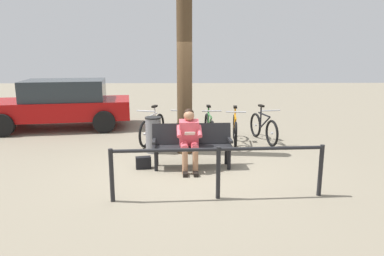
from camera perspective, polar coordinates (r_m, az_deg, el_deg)
ground_plane at (r=6.98m, az=-0.90°, el=-6.79°), size 40.00×40.00×0.00m
bench at (r=7.04m, az=-0.01°, el=-2.32°), size 1.62×0.56×0.87m
person_reading at (r=6.84m, az=-0.45°, el=-1.39°), size 0.50×0.78×1.20m
handbag at (r=7.07m, az=-7.95°, el=-5.62°), size 0.32×0.20×0.24m
tree_trunk at (r=7.82m, az=-1.24°, el=9.70°), size 0.34×0.34×3.86m
litter_bin at (r=8.11m, az=-6.33°, el=-1.09°), size 0.37×0.37×0.83m
bicycle_orange at (r=9.25m, az=11.57°, el=0.03°), size 0.52×1.66×0.94m
bicycle_blue at (r=8.93m, az=7.03°, el=-0.24°), size 0.48×1.68×0.94m
bicycle_black at (r=9.01m, az=2.85°, el=-0.06°), size 0.48×1.68×0.94m
bicycle_red at (r=9.05m, az=-1.29°, el=0.02°), size 0.55×1.65×0.94m
bicycle_green at (r=9.03m, az=-6.49°, el=-0.09°), size 0.61×1.63×0.94m
railing_fence at (r=5.48m, az=4.34°, el=-5.62°), size 3.37×0.25×0.85m
parked_car at (r=11.35m, az=-20.56°, el=3.86°), size 4.44×2.55×1.47m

